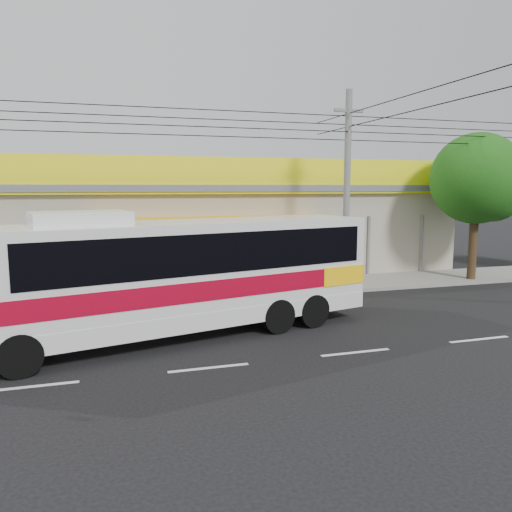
{
  "coord_description": "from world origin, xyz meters",
  "views": [
    {
      "loc": [
        -6.27,
        -14.06,
        4.4
      ],
      "look_at": [
        -1.43,
        2.0,
        2.08
      ],
      "focal_mm": 35.0,
      "sensor_mm": 36.0,
      "label": 1
    }
  ],
  "objects_px": {
    "coach_bus": "(180,269)",
    "utility_pole": "(348,127)",
    "motorbike_red": "(145,288)",
    "tree_near": "(480,182)"
  },
  "relations": [
    {
      "from": "coach_bus",
      "to": "utility_pole",
      "type": "xyz_separation_m",
      "value": [
        7.28,
        3.87,
        4.74
      ]
    },
    {
      "from": "motorbike_red",
      "to": "tree_near",
      "type": "xyz_separation_m",
      "value": [
        15.08,
        -0.06,
        4.04
      ]
    },
    {
      "from": "motorbike_red",
      "to": "utility_pole",
      "type": "bearing_deg",
      "value": -84.37
    },
    {
      "from": "coach_bus",
      "to": "tree_near",
      "type": "distance_m",
      "value": 15.33
    },
    {
      "from": "utility_pole",
      "to": "tree_near",
      "type": "distance_m",
      "value": 7.44
    },
    {
      "from": "motorbike_red",
      "to": "tree_near",
      "type": "bearing_deg",
      "value": -78.71
    },
    {
      "from": "coach_bus",
      "to": "motorbike_red",
      "type": "distance_m",
      "value": 4.96
    },
    {
      "from": "motorbike_red",
      "to": "tree_near",
      "type": "distance_m",
      "value": 15.61
    },
    {
      "from": "coach_bus",
      "to": "utility_pole",
      "type": "distance_m",
      "value": 9.51
    },
    {
      "from": "tree_near",
      "to": "motorbike_red",
      "type": "bearing_deg",
      "value": 179.75
    }
  ]
}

